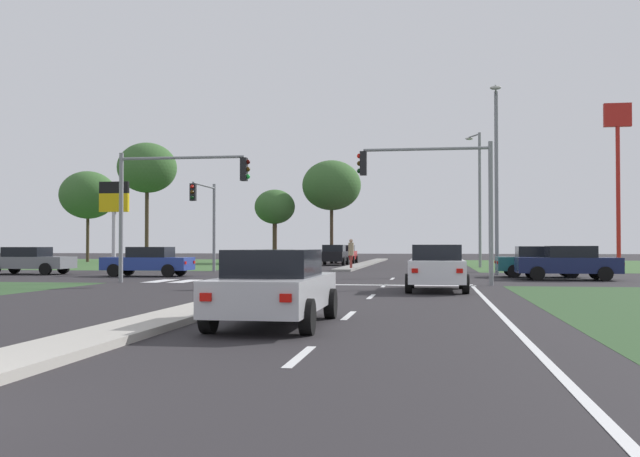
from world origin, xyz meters
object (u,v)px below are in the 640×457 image
Objects in this scene: street_lamp_third at (479,193)px; treeline_near at (88,195)px; car_silver_sixth at (275,286)px; fuel_price_totem at (114,206)px; pedestrian_at_median at (351,250)px; traffic_signal_near_right at (440,186)px; treeline_fourth at (332,185)px; car_teal_fourth at (539,261)px; traffic_signal_far_left at (206,210)px; car_blue_near at (148,261)px; car_black_fifth at (334,255)px; car_navy_eighth at (568,263)px; fastfood_pole_sign at (618,147)px; car_red_third at (344,254)px; street_lamp_second at (496,173)px; traffic_signal_near_left at (169,191)px; car_grey_seventh at (29,260)px; car_white_second at (437,267)px; treeline_third at (275,207)px; treeline_second at (147,168)px.

street_lamp_third is 37.24m from treeline_near.
fuel_price_totem is at bearing 120.23° from car_silver_sixth.
pedestrian_at_median is at bearing 93.64° from car_silver_sixth.
treeline_near is at bearing 132.49° from traffic_signal_near_right.
treeline_fourth is (-9.24, 35.70, 3.03)m from traffic_signal_near_right.
traffic_signal_far_left is (-18.13, 3.74, 2.83)m from car_teal_fourth.
pedestrian_at_median is at bearing -34.75° from treeline_near.
car_blue_near is 1.06× the size of car_black_fifth.
car_navy_eighth is 0.80× the size of traffic_signal_near_right.
car_black_fifth is 0.46× the size of treeline_fourth.
fastfood_pole_sign is 33.20m from fuel_price_totem.
street_lamp_second is (10.92, -24.32, 4.55)m from car_red_third.
car_silver_sixth is 26.07m from street_lamp_second.
car_teal_fourth is 0.74× the size of traffic_signal_near_left.
car_grey_seventh is (-26.69, -0.46, -0.02)m from car_teal_fourth.
car_white_second is (14.30, -9.68, 0.05)m from car_blue_near.
fastfood_pole_sign reaches higher than car_white_second.
fastfood_pole_sign is at bearing 153.78° from car_teal_fourth.
car_grey_seventh is 25.36m from street_lamp_second.
traffic_signal_near_left is 1.08× the size of traffic_signal_far_left.
traffic_signal_near_right is at bearing 71.18° from car_grey_seventh.
street_lamp_second is 1.13× the size of treeline_near.
pedestrian_at_median is 0.16× the size of fastfood_pole_sign.
car_blue_near is at bearing -26.84° from pedestrian_at_median.
treeline_fourth reaches higher than traffic_signal_near_right.
treeline_third is (-20.16, 30.44, 4.23)m from car_navy_eighth.
car_blue_near is 17.26m from car_white_second.
car_red_third reaches higher than car_blue_near.
fastfood_pole_sign is at bearing -26.03° from treeline_third.
car_teal_fourth is 9.79m from traffic_signal_near_right.
treeline_fourth reaches higher than traffic_signal_near_left.
car_teal_fourth is 2.31× the size of pedestrian_at_median.
traffic_signal_near_left is at bearing -84.72° from treeline_third.
street_lamp_third is (-1.90, 15.78, 4.51)m from car_teal_fourth.
treeline_near reaches higher than car_white_second.
pedestrian_at_median reaches higher than car_grey_seventh.
traffic_signal_near_right reaches higher than car_navy_eighth.
car_black_fifth reaches higher than car_white_second.
treeline_near is at bearing 164.01° from fastfood_pole_sign.
street_lamp_second is 43.63m from treeline_near.
car_white_second is 14.62m from street_lamp_second.
fuel_price_totem is (-31.10, -10.80, -4.30)m from fastfood_pole_sign.
car_blue_near is 32.21m from fastfood_pole_sign.
treeline_second is (-16.76, -3.40, 7.44)m from car_red_third.
fastfood_pole_sign is 37.68m from treeline_second.
traffic_signal_far_left is 30.59m from treeline_near.
street_lamp_third is (16.22, 12.04, 1.68)m from traffic_signal_far_left.
street_lamp_third is (2.97, 23.67, 1.38)m from traffic_signal_near_right.
traffic_signal_near_left is (-16.87, -5.12, 3.04)m from car_navy_eighth.
car_navy_eighth is 0.86× the size of traffic_signal_far_left.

